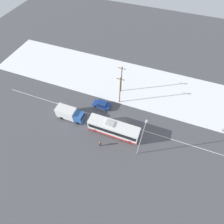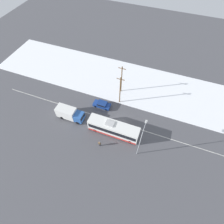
% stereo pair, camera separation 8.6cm
% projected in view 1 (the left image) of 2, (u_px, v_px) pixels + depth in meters
% --- Properties ---
extents(ground_plane, '(120.00, 120.00, 0.00)m').
position_uv_depth(ground_plane, '(119.00, 123.00, 39.82)').
color(ground_plane, '#4C4C51').
extents(snow_lot, '(80.00, 15.63, 0.12)m').
position_uv_depth(snow_lot, '(135.00, 84.00, 47.08)').
color(snow_lot, white).
rests_on(snow_lot, ground_plane).
extents(lane_marking_center, '(60.00, 0.12, 0.00)m').
position_uv_depth(lane_marking_center, '(119.00, 123.00, 39.82)').
color(lane_marking_center, silver).
rests_on(lane_marking_center, ground_plane).
extents(city_bus, '(10.92, 2.57, 3.47)m').
position_uv_depth(city_bus, '(114.00, 129.00, 36.98)').
color(city_bus, white).
rests_on(city_bus, ground_plane).
extents(box_truck, '(6.31, 2.30, 3.03)m').
position_uv_depth(box_truck, '(70.00, 113.00, 39.34)').
color(box_truck, silver).
rests_on(box_truck, ground_plane).
extents(sedan_car, '(4.16, 1.80, 1.46)m').
position_uv_depth(sedan_car, '(102.00, 104.00, 41.98)').
color(sedan_car, navy).
rests_on(sedan_car, ground_plane).
extents(pedestrian_at_stop, '(0.61, 0.27, 1.69)m').
position_uv_depth(pedestrian_at_stop, '(100.00, 144.00, 35.66)').
color(pedestrian_at_stop, '#23232D').
rests_on(pedestrian_at_stop, ground_plane).
extents(streetlamp, '(0.36, 2.97, 8.46)m').
position_uv_depth(streetlamp, '(141.00, 139.00, 31.50)').
color(streetlamp, '#9EA3A8').
rests_on(streetlamp, ground_plane).
extents(utility_pole_roadside, '(1.80, 0.24, 8.16)m').
position_uv_depth(utility_pole_roadside, '(120.00, 90.00, 40.01)').
color(utility_pole_roadside, brown).
rests_on(utility_pole_roadside, ground_plane).
extents(utility_pole_snowlot, '(1.80, 0.24, 7.98)m').
position_uv_depth(utility_pole_snowlot, '(121.00, 79.00, 42.26)').
color(utility_pole_snowlot, brown).
rests_on(utility_pole_snowlot, ground_plane).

